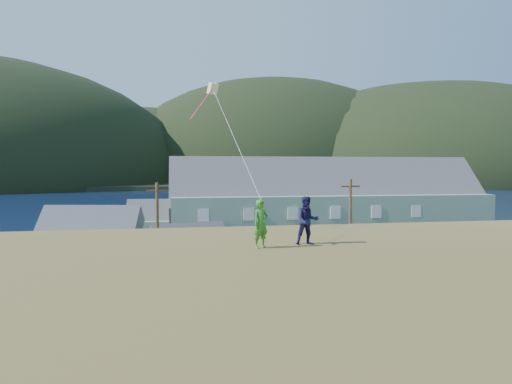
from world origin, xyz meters
The scene contains 15 objects.
ground centered at (0.00, 0.00, 0.00)m, with size 900.00×900.00×0.00m, color #0A1638.
grass_strip centered at (0.00, -2.00, 0.05)m, with size 110.00×8.00×0.10m, color #4C3D19.
waterfront_lot centered at (0.00, 17.00, 0.06)m, with size 72.00×36.00×0.12m, color #28282B.
wharf centered at (-6.00, 40.00, 0.45)m, with size 26.00×14.00×0.90m, color gray.
far_shore centered at (0.00, 330.00, 1.00)m, with size 900.00×320.00×2.00m, color black.
far_hills centered at (35.59, 279.38, 2.00)m, with size 760.00×265.00×143.00m.
lodge centered at (16.75, 20.84, 5.29)m, with size 39.40×11.48×13.81m.
shed_palegreen_near centered at (-10.93, 14.77, 2.77)m, with size 11.11×8.12×7.37m.
shed_white centered at (-0.90, 9.28, 2.20)m, with size 8.08×6.32×5.68m.
shed_palegreen_far centered at (-3.01, 25.93, 2.76)m, with size 10.88×6.40×7.22m.
utility_poles centered at (-2.46, 1.50, 4.47)m, with size 29.10×0.24×8.98m.
parked_cars centered at (-10.88, 22.06, 0.84)m, with size 24.59×12.38×1.54m.
kite_flyer_green centered at (0.62, -18.52, 8.05)m, with size 0.62×0.41×1.69m, color #328023.
kite_flyer_navy centered at (2.42, -18.12, 8.08)m, with size 0.86×0.67×1.77m, color #17163C.
kite_rig centered at (-0.50, -11.61, 13.71)m, with size 1.16×3.92×8.85m.
Camera 1 is at (-2.36, -34.06, 10.00)m, focal length 32.00 mm.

